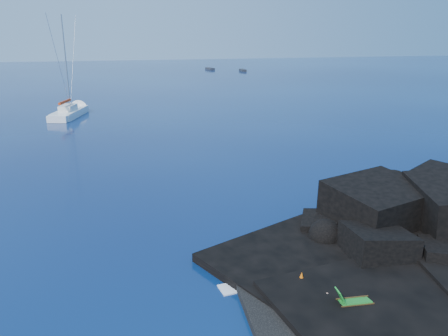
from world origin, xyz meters
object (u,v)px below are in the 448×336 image
at_px(marker_cone, 301,278).
at_px(distant_boat_a, 210,70).
at_px(sunbather, 316,296).
at_px(sailboat, 70,116).
at_px(distant_boat_b, 243,71).
at_px(deck_chair, 355,297).

height_order(marker_cone, distant_boat_a, marker_cone).
bearing_deg(distant_boat_a, sunbather, -110.00).
xyz_separation_m(marker_cone, distant_boat_a, (29.67, 130.18, -0.63)).
bearing_deg(distant_boat_a, sailboat, -124.58).
distance_m(sailboat, distant_boat_a, 90.67).
distance_m(marker_cone, distant_boat_b, 127.05).
bearing_deg(marker_cone, distant_boat_b, 72.46).
relative_size(sailboat, deck_chair, 9.53).
xyz_separation_m(sailboat, sunbather, (11.92, -50.93, 0.53)).
height_order(sailboat, distant_boat_a, sailboat).
distance_m(deck_chair, distant_boat_a, 135.51).
relative_size(deck_chair, distant_boat_b, 0.30).
bearing_deg(distant_boat_a, distant_boat_b, -53.69).
distance_m(sunbather, marker_cone, 1.34).
relative_size(distant_boat_a, distant_boat_b, 1.02).
bearing_deg(distant_boat_b, deck_chair, -100.30).
distance_m(deck_chair, sunbather, 1.59).
relative_size(deck_chair, distant_boat_a, 0.29).
height_order(distant_boat_a, distant_boat_b, distant_boat_a).
height_order(sailboat, marker_cone, sailboat).
xyz_separation_m(deck_chair, distant_boat_a, (28.42, 132.49, -0.85)).
height_order(sunbather, distant_boat_b, sunbather).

